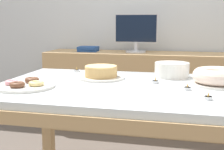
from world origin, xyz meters
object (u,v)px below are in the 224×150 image
tealight_near_front (77,70)px  cake_chocolate_round (101,73)px  pastry_platter (25,85)px  tealight_left_edge (208,98)px  tealight_right_edge (187,88)px  book_stack (88,49)px  plate_stack (172,70)px  tealight_near_cakes (155,82)px  cake_golden_bundt (218,77)px  computer_monitor (136,33)px

tealight_near_front → cake_chocolate_round: bearing=-41.6°
pastry_platter → tealight_left_edge: size_ratio=7.81×
tealight_right_edge → tealight_near_front: bearing=150.8°
book_stack → tealight_left_edge: bearing=-57.2°
book_stack → plate_stack: 1.44m
tealight_left_edge → tealight_right_edge: 0.20m
tealight_left_edge → tealight_near_cakes: same height
book_stack → tealight_right_edge: bearing=-56.5°
book_stack → pastry_platter: size_ratio=0.66×
cake_chocolate_round → pastry_platter: cake_chocolate_round is taller
book_stack → tealight_near_front: size_ratio=5.13×
book_stack → cake_golden_bundt: 1.75m
plate_stack → tealight_near_front: 0.64m
cake_chocolate_round → tealight_left_edge: 0.70m
book_stack → tealight_right_edge: size_ratio=5.13×
cake_golden_bundt → plate_stack: bearing=142.2°
tealight_near_front → tealight_right_edge: (0.73, -0.41, 0.00)m
cake_chocolate_round → pastry_platter: bearing=-134.2°
computer_monitor → pastry_platter: computer_monitor is taller
cake_golden_bundt → pastry_platter: cake_golden_bundt is taller
tealight_near_cakes → pastry_platter: bearing=-158.6°
tealight_right_edge → cake_golden_bundt: bearing=46.2°
computer_monitor → cake_golden_bundt: size_ratio=1.49×
cake_chocolate_round → plate_stack: plate_stack is taller
pastry_platter → tealight_near_front: size_ratio=7.81×
book_stack → tealight_right_edge: (0.98, -1.49, -0.05)m
cake_golden_bundt → plate_stack: (-0.25, 0.19, 0.00)m
book_stack → tealight_left_edge: book_stack is taller
plate_stack → tealight_near_cakes: plate_stack is taller
tealight_near_cakes → tealight_right_edge: 0.22m
cake_golden_bundt → tealight_near_front: (-0.88, 0.24, -0.03)m
tealight_left_edge → tealight_right_edge: bearing=116.4°
cake_chocolate_round → tealight_near_front: 0.30m
book_stack → cake_chocolate_round: bearing=-69.4°
tealight_right_edge → tealight_left_edge: bearing=-63.6°
computer_monitor → tealight_right_edge: 1.58m
tealight_near_cakes → tealight_right_edge: (0.17, -0.13, 0.00)m
cake_chocolate_round → cake_golden_bundt: 0.66m
tealight_near_front → tealight_near_cakes: bearing=-26.2°
plate_stack → tealight_left_edge: bearing=-71.3°
computer_monitor → tealight_right_edge: computer_monitor is taller
tealight_near_front → tealight_right_edge: size_ratio=1.00×
cake_chocolate_round → tealight_left_edge: bearing=-33.0°
pastry_platter → book_stack: bearing=95.6°
cake_golden_bundt → tealight_near_cakes: (-0.33, -0.03, -0.03)m
tealight_right_edge → book_stack: bearing=123.5°
plate_stack → tealight_right_edge: (0.09, -0.36, -0.03)m
book_stack → cake_golden_bundt: cake_golden_bundt is taller
cake_chocolate_round → tealight_near_cakes: (0.33, -0.07, -0.02)m
book_stack → tealight_left_edge: size_ratio=5.13×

